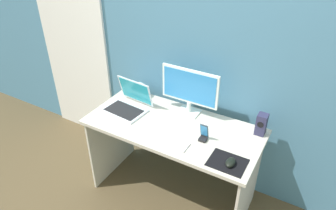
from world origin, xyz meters
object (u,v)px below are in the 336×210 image
phone_in_dock (204,135)px  keyboard_external (164,140)px  speaker_right (261,124)px  laptop (128,104)px  monitor (190,89)px  mouse (230,162)px  fishbowl (139,90)px

phone_in_dock → keyboard_external: bearing=-148.6°
speaker_right → laptop: laptop is taller
monitor → mouse: size_ratio=4.86×
fishbowl → phone_in_dock: bearing=-20.8°
speaker_right → keyboard_external: bearing=-143.7°
mouse → fishbowl: bearing=155.6°
speaker_right → mouse: bearing=-99.9°
monitor → keyboard_external: (0.01, -0.42, -0.21)m
keyboard_external → phone_in_dock: (0.25, 0.15, 0.04)m
monitor → laptop: 0.53m
fishbowl → phone_in_dock: size_ratio=1.02×
monitor → laptop: bearing=-156.6°
speaker_right → fishbowl: 1.09m
fishbowl → monitor: bearing=-1.9°
phone_in_dock → speaker_right: bearing=39.5°
mouse → speaker_right: bearing=79.1°
speaker_right → fishbowl: (-1.09, 0.01, -0.02)m
monitor → fishbowl: size_ratio=3.47×
monitor → fishbowl: 0.52m
fishbowl → mouse: 1.11m
fishbowl → laptop: bearing=-81.0°
keyboard_external → mouse: (0.51, -0.00, 0.02)m
keyboard_external → phone_in_dock: bearing=31.2°
fishbowl → keyboard_external: 0.67m
laptop → fishbowl: 0.22m
fishbowl → phone_in_dock: (0.75, -0.29, -0.02)m
laptop → mouse: laptop is taller
phone_in_dock → laptop: bearing=174.5°
monitor → keyboard_external: monitor is taller
laptop → phone_in_dock: size_ratio=2.62×
monitor → laptop: size_ratio=1.35×
monitor → laptop: (-0.47, -0.20, -0.17)m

